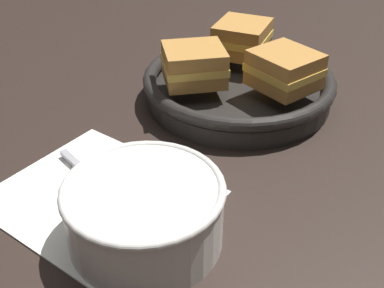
% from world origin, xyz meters
% --- Properties ---
extents(ground_plane, '(4.00, 4.00, 0.00)m').
position_xyz_m(ground_plane, '(0.00, 0.00, 0.00)').
color(ground_plane, black).
extents(napkin, '(0.23, 0.20, 0.00)m').
position_xyz_m(napkin, '(-0.00, -0.07, 0.00)').
color(napkin, white).
rests_on(napkin, ground_plane).
extents(soup_bowl, '(0.15, 0.15, 0.06)m').
position_xyz_m(soup_bowl, '(0.08, -0.07, 0.04)').
color(soup_bowl, silver).
rests_on(soup_bowl, ground_plane).
extents(spoon, '(0.17, 0.04, 0.01)m').
position_xyz_m(spoon, '(0.03, -0.06, 0.01)').
color(spoon, '#9E9EA3').
rests_on(spoon, napkin).
extents(skillet, '(0.26, 0.26, 0.04)m').
position_xyz_m(skillet, '(-0.03, 0.20, 0.02)').
color(skillet, black).
rests_on(skillet, ground_plane).
extents(sandwich_near_left, '(0.09, 0.08, 0.05)m').
position_xyz_m(sandwich_near_left, '(0.04, 0.21, 0.06)').
color(sandwich_near_left, '#B27A38').
rests_on(sandwich_near_left, skillet).
extents(sandwich_near_right, '(0.09, 0.10, 0.05)m').
position_xyz_m(sandwich_near_right, '(-0.07, 0.25, 0.06)').
color(sandwich_near_right, '#B27A38').
rests_on(sandwich_near_right, skillet).
extents(sandwich_far_left, '(0.10, 0.11, 0.05)m').
position_xyz_m(sandwich_far_left, '(-0.06, 0.14, 0.06)').
color(sandwich_far_left, '#B27A38').
rests_on(sandwich_far_left, skillet).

